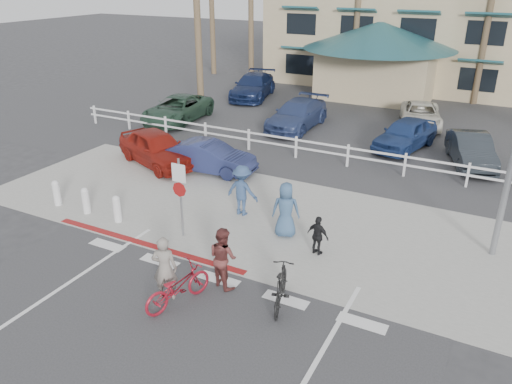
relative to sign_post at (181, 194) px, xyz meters
The scene contains 28 objects.
ground 3.50m from the sign_post, 43.73° to the right, with size 140.00×140.00×0.00m, color #333335.
bike_path 5.00m from the sign_post, 61.29° to the right, with size 12.00×16.00×0.01m, color #333335.
sidewalk_plaza 3.56m from the sign_post, 45.00° to the left, with size 22.00×7.00×0.01m, color gray.
cross_street 6.86m from the sign_post, 69.94° to the left, with size 40.00×5.00×0.01m, color #333335.
parking_lot 16.03m from the sign_post, 81.72° to the left, with size 50.00×16.00×0.01m, color #333335.
curb_red 1.89m from the sign_post, 124.99° to the right, with size 7.00×0.25×0.02m, color maroon.
rail_fence 8.81m from the sign_post, 71.36° to the left, with size 29.40×0.16×1.00m, color silver, non-canonical shape.
building 29.42m from the sign_post, 81.51° to the left, with size 28.00×16.00×11.30m, color tan, non-canonical shape.
sign_post is the anchor object (origin of this frame).
bollard_0 2.69m from the sign_post, behind, with size 0.26×0.26×0.95m, color silver, non-canonical shape.
bollard_1 4.03m from the sign_post, behind, with size 0.26×0.26×0.95m, color silver, non-canonical shape.
bollard_2 5.39m from the sign_post, behind, with size 0.26×0.26×0.95m, color silver, non-canonical shape.
palm_10 15.62m from the sign_post, 121.03° to the left, with size 4.00×4.00×12.00m, color #234D1D, non-canonical shape.
bike_red 3.69m from the sign_post, 56.68° to the right, with size 0.68×1.95×1.02m, color maroon.
rider_red 3.33m from the sign_post, 62.11° to the right, with size 0.64×0.42×1.76m, color gray.
bike_black 4.73m from the sign_post, 23.38° to the right, with size 0.51×1.82×1.09m, color black.
rider_black 3.13m from the sign_post, 34.32° to the right, with size 0.83×0.64×1.70m, color brown.
pedestrian_a 2.47m from the sign_post, 67.51° to the left, with size 1.15×0.66×1.78m, color navy.
pedestrian_child 4.36m from the sign_post, 12.23° to the left, with size 0.72×0.30×1.23m, color black.
pedestrian_b 3.29m from the sign_post, 27.98° to the left, with size 0.88×0.57×1.79m, color #37567A.
car_white_sedan 5.62m from the sign_post, 113.70° to the left, with size 1.37×3.92×1.29m, color navy.
car_red_compact 6.75m from the sign_post, 134.48° to the left, with size 1.77×4.40×1.50m, color maroon.
lot_car_0 13.39m from the sign_post, 126.35° to the left, with size 2.31×5.02×1.39m, color #284634.
lot_car_1 12.76m from the sign_post, 96.86° to the left, with size 2.03×5.00×1.45m, color navy.
lot_car_2 12.64m from the sign_post, 69.94° to the left, with size 1.70×4.22×1.44m, color navy.
lot_car_3 13.21m from the sign_post, 56.35° to the left, with size 1.44×4.12×1.36m, color #21262C.
lot_car_4 19.01m from the sign_post, 111.14° to the left, with size 2.15×5.30×1.54m, color #132048.
lot_car_5 16.62m from the sign_post, 75.19° to the left, with size 2.04×4.43×1.23m, color silver.
Camera 1 is at (6.19, -9.08, 7.70)m, focal length 35.00 mm.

